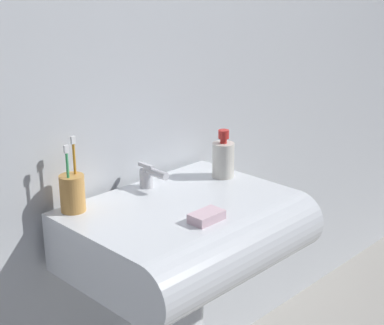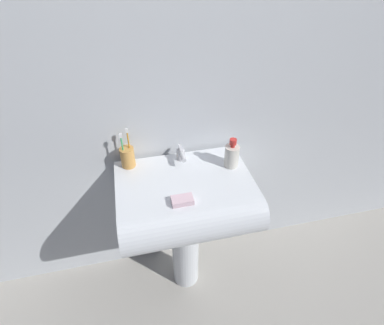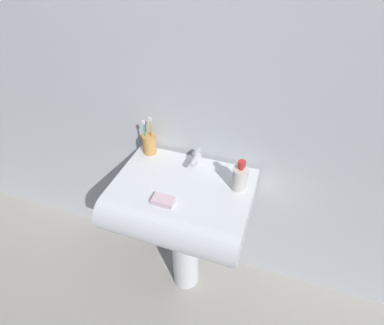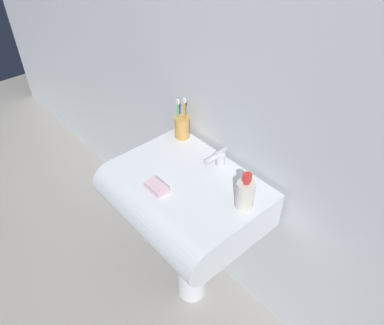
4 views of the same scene
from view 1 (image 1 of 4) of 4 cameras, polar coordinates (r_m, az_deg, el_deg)
The scene contains 6 objects.
wall_back at distance 1.66m, azimuth -7.40°, elevation 11.74°, with size 5.00×0.05×2.40m, color silver.
sink_basin at distance 1.59m, azimuth 0.05°, elevation -7.10°, with size 0.60×0.47×0.16m.
faucet at distance 1.67m, azimuth -4.16°, elevation -1.31°, with size 0.04×0.11×0.07m.
toothbrush_cup at distance 1.54m, azimuth -11.52°, elevation -2.85°, with size 0.06×0.06×0.20m.
soap_bottle at distance 1.76m, azimuth 3.05°, elevation 0.40°, with size 0.07×0.07×0.15m.
bar_soap at distance 1.47m, azimuth 1.43°, elevation -5.26°, with size 0.09×0.05×0.02m, color silver.
Camera 1 is at (-1.02, -1.05, 1.40)m, focal length 55.00 mm.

